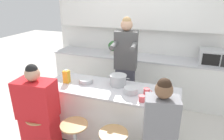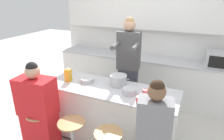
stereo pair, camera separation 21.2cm
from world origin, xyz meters
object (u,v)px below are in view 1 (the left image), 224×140
at_px(person_cooking, 125,71).
at_px(potted_plant, 113,47).
at_px(person_wrapped_blanket, 39,116).
at_px(coffee_cup_far, 142,99).
at_px(coffee_cup_near, 147,91).
at_px(microwave, 212,57).
at_px(cooking_pot, 118,80).
at_px(juice_carton, 67,77).
at_px(fruit_bowl, 131,90).
at_px(bar_stool_leftmost, 42,136).
at_px(kitchen_island, 111,114).

xyz_separation_m(person_cooking, potted_plant, (-0.52, 0.87, 0.17)).
xyz_separation_m(person_wrapped_blanket, coffee_cup_far, (1.27, 0.40, 0.29)).
bearing_deg(coffee_cup_near, person_wrapped_blanket, -154.92).
relative_size(coffee_cup_near, coffee_cup_far, 0.98).
bearing_deg(microwave, cooking_pot, -134.58).
bearing_deg(person_cooking, coffee_cup_far, -70.03).
distance_m(person_wrapped_blanket, juice_carton, 0.68).
bearing_deg(person_wrapped_blanket, fruit_bowl, 22.57).
height_order(bar_stool_leftmost, person_cooking, person_cooking).
height_order(bar_stool_leftmost, potted_plant, potted_plant).
xyz_separation_m(kitchen_island, microwave, (1.44, 1.52, 0.60)).
bearing_deg(coffee_cup_near, fruit_bowl, -168.05).
height_order(bar_stool_leftmost, coffee_cup_far, coffee_cup_far).
relative_size(kitchen_island, fruit_bowl, 10.37).
bearing_deg(fruit_bowl, kitchen_island, 169.20).
bearing_deg(coffee_cup_far, juice_carton, 171.13).
bearing_deg(kitchen_island, potted_plant, 107.64).
bearing_deg(bar_stool_leftmost, person_cooking, 58.54).
distance_m(fruit_bowl, coffee_cup_far, 0.25).
xyz_separation_m(bar_stool_leftmost, person_cooking, (0.80, 1.30, 0.58)).
height_order(kitchen_island, microwave, microwave).
distance_m(coffee_cup_far, potted_plant, 2.03).
bearing_deg(kitchen_island, coffee_cup_far, -24.17).
bearing_deg(juice_carton, potted_plant, 83.14).
distance_m(kitchen_island, person_cooking, 0.82).
relative_size(coffee_cup_near, juice_carton, 0.54).
relative_size(kitchen_island, potted_plant, 6.76).
height_order(kitchen_island, fruit_bowl, fruit_bowl).
bearing_deg(fruit_bowl, coffee_cup_far, -41.24).
distance_m(kitchen_island, potted_plant, 1.74).
distance_m(kitchen_island, juice_carton, 0.87).
xyz_separation_m(coffee_cup_far, juice_carton, (-1.18, 0.18, 0.06)).
bearing_deg(bar_stool_leftmost, coffee_cup_far, 17.58).
height_order(juice_carton, microwave, microwave).
height_order(coffee_cup_far, juice_carton, juice_carton).
relative_size(bar_stool_leftmost, person_wrapped_blanket, 0.46).
bearing_deg(coffee_cup_near, person_cooking, 125.13).
bearing_deg(person_cooking, coffee_cup_near, -62.33).
relative_size(kitchen_island, coffee_cup_near, 17.22).
height_order(fruit_bowl, microwave, microwave).
bearing_deg(kitchen_island, bar_stool_leftmost, -141.01).
distance_m(bar_stool_leftmost, fruit_bowl, 1.36).
bearing_deg(potted_plant, microwave, -0.83).
distance_m(bar_stool_leftmost, person_wrapped_blanket, 0.31).
bearing_deg(potted_plant, kitchen_island, -72.36).
bearing_deg(cooking_pot, coffee_cup_far, -39.94).
bearing_deg(cooking_pot, person_cooking, 94.71).
height_order(kitchen_island, potted_plant, potted_plant).
bearing_deg(bar_stool_leftmost, juice_carton, 81.51).
height_order(fruit_bowl, juice_carton, juice_carton).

